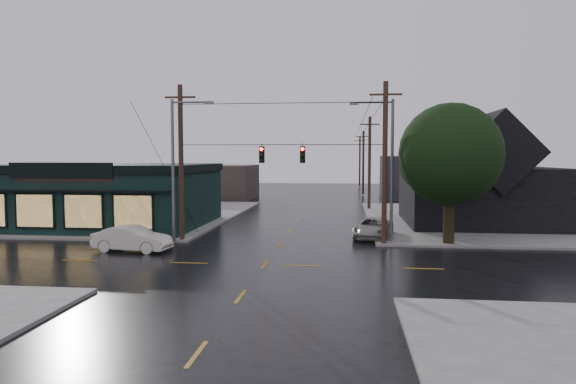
# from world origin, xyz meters

# --- Properties ---
(ground_plane) EXTENTS (160.00, 160.00, 0.00)m
(ground_plane) POSITION_xyz_m (0.00, 0.00, 0.00)
(ground_plane) COLOR black
(sidewalk_nw) EXTENTS (28.00, 28.00, 0.15)m
(sidewalk_nw) POSITION_xyz_m (-20.00, 20.00, 0.07)
(sidewalk_nw) COLOR slate
(sidewalk_nw) RESTS_ON ground
(sidewalk_ne) EXTENTS (28.00, 28.00, 0.15)m
(sidewalk_ne) POSITION_xyz_m (20.00, 20.00, 0.07)
(sidewalk_ne) COLOR slate
(sidewalk_ne) RESTS_ON ground
(pizza_shop) EXTENTS (16.30, 12.34, 4.90)m
(pizza_shop) POSITION_xyz_m (-15.00, 12.94, 2.56)
(pizza_shop) COLOR black
(pizza_shop) RESTS_ON ground
(ne_building) EXTENTS (12.60, 11.60, 8.75)m
(ne_building) POSITION_xyz_m (15.00, 17.00, 4.47)
(ne_building) COLOR black
(ne_building) RESTS_ON ground
(corner_tree) EXTENTS (6.36, 6.36, 8.73)m
(corner_tree) POSITION_xyz_m (10.54, 7.06, 5.67)
(corner_tree) COLOR black
(corner_tree) RESTS_ON ground
(utility_pole_nw) EXTENTS (2.00, 0.32, 10.15)m
(utility_pole_nw) POSITION_xyz_m (-6.50, 6.50, 0.00)
(utility_pole_nw) COLOR #341F17
(utility_pole_nw) RESTS_ON ground
(utility_pole_ne) EXTENTS (2.00, 0.32, 10.15)m
(utility_pole_ne) POSITION_xyz_m (6.50, 6.50, 0.00)
(utility_pole_ne) COLOR #341F17
(utility_pole_ne) RESTS_ON ground
(utility_pole_far_a) EXTENTS (2.00, 0.32, 9.65)m
(utility_pole_far_a) POSITION_xyz_m (6.50, 28.00, 0.00)
(utility_pole_far_a) COLOR #341F17
(utility_pole_far_a) RESTS_ON ground
(utility_pole_far_b) EXTENTS (2.00, 0.32, 9.15)m
(utility_pole_far_b) POSITION_xyz_m (6.50, 48.00, 0.00)
(utility_pole_far_b) COLOR #341F17
(utility_pole_far_b) RESTS_ON ground
(utility_pole_far_c) EXTENTS (2.00, 0.32, 9.15)m
(utility_pole_far_c) POSITION_xyz_m (6.50, 68.00, 0.00)
(utility_pole_far_c) COLOR #341F17
(utility_pole_far_c) RESTS_ON ground
(span_signal_assembly) EXTENTS (13.00, 0.48, 1.23)m
(span_signal_assembly) POSITION_xyz_m (0.10, 6.50, 5.70)
(span_signal_assembly) COLOR black
(span_signal_assembly) RESTS_ON ground
(streetlight_nw) EXTENTS (5.40, 0.30, 9.15)m
(streetlight_nw) POSITION_xyz_m (-6.80, 5.80, 0.00)
(streetlight_nw) COLOR slate
(streetlight_nw) RESTS_ON ground
(streetlight_ne) EXTENTS (5.40, 0.30, 9.15)m
(streetlight_ne) POSITION_xyz_m (7.00, 7.20, 0.00)
(streetlight_ne) COLOR slate
(streetlight_ne) RESTS_ON ground
(bg_building_west) EXTENTS (12.00, 10.00, 4.40)m
(bg_building_west) POSITION_xyz_m (-14.00, 40.00, 2.20)
(bg_building_west) COLOR #3A2E2A
(bg_building_west) RESTS_ON ground
(bg_building_east) EXTENTS (14.00, 12.00, 5.60)m
(bg_building_east) POSITION_xyz_m (16.00, 45.00, 2.80)
(bg_building_east) COLOR #26272C
(bg_building_east) RESTS_ON ground
(sedan_cream) EXTENTS (4.68, 2.02, 1.50)m
(sedan_cream) POSITION_xyz_m (-8.29, 2.80, 0.75)
(sedan_cream) COLOR silver
(sedan_cream) RESTS_ON ground
(suv_silver) EXTENTS (3.19, 5.24, 1.36)m
(suv_silver) POSITION_xyz_m (6.00, 9.44, 0.68)
(suv_silver) COLOR gray
(suv_silver) RESTS_ON ground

